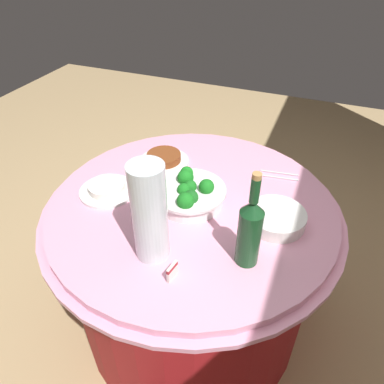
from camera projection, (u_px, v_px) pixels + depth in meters
ground_plane at (192, 315)px, 1.85m from camera, size 6.00×6.00×0.00m
buffet_table at (192, 266)px, 1.62m from camera, size 1.16×1.16×0.74m
broccoli_bowl at (189, 194)px, 1.37m from camera, size 0.28×0.28×0.11m
plate_stack at (276, 218)px, 1.29m from camera, size 0.21×0.21×0.05m
wine_bottle at (250, 231)px, 1.09m from camera, size 0.07×0.07×0.34m
decorative_fruit_vase at (150, 217)px, 1.10m from camera, size 0.11×0.11×0.34m
serving_tongs at (277, 175)px, 1.54m from camera, size 0.07×0.17×0.01m
food_plate_rice at (107, 189)px, 1.44m from camera, size 0.22×0.22×0.04m
food_plate_stir_fry at (164, 159)px, 1.61m from camera, size 0.22×0.22×0.04m
label_placard_front at (172, 271)px, 1.09m from camera, size 0.05×0.02×0.05m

